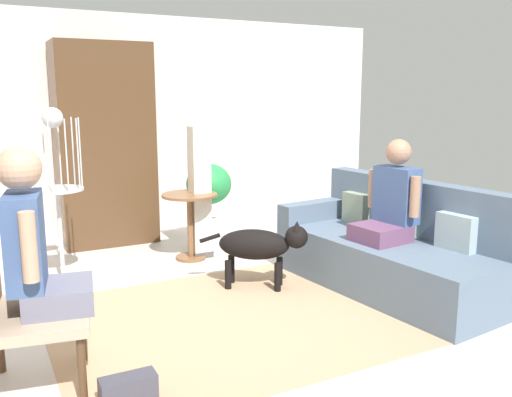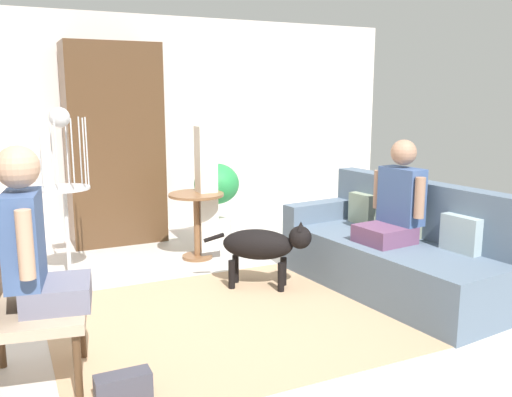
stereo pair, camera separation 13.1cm
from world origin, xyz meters
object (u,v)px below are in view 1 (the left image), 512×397
object	(u,v)px
armchair	(8,294)
round_end_table	(190,215)
dog	(260,245)
couch	(391,251)
armoire_cabinet	(105,145)
person_on_couch	(391,201)
bird_cage_stand	(58,191)
handbag	(128,390)
column_lamp	(200,193)
person_on_armchair	(34,244)
potted_plant	(209,193)

from	to	relation	value
armchair	round_end_table	world-z (taller)	armchair
round_end_table	dog	distance (m)	1.07
couch	armchair	size ratio (longest dim) A/B	2.09
armoire_cabinet	round_end_table	bearing A→B (deg)	-60.81
person_on_couch	bird_cage_stand	size ratio (longest dim) A/B	0.55
armchair	handbag	xyz separation A→B (m)	(0.52, -0.40, -0.49)
person_on_couch	column_lamp	bearing A→B (deg)	123.33
person_on_armchair	handbag	size ratio (longest dim) A/B	3.02
potted_plant	couch	bearing A→B (deg)	-66.57
armchair	handbag	size ratio (longest dim) A/B	3.34
person_on_couch	armoire_cabinet	bearing A→B (deg)	124.12
round_end_table	column_lamp	size ratio (longest dim) A/B	0.50
column_lamp	round_end_table	bearing A→B (deg)	-160.30
dog	column_lamp	world-z (taller)	column_lamp
column_lamp	armoire_cabinet	bearing A→B (deg)	125.37
person_on_couch	handbag	distance (m)	2.59
armchair	round_end_table	distance (m)	2.57
couch	dog	world-z (taller)	couch
person_on_couch	potted_plant	size ratio (longest dim) A/B	0.94
armoire_cabinet	person_on_armchair	bearing A→B (deg)	-109.07
dog	potted_plant	world-z (taller)	potted_plant
handbag	bird_cage_stand	bearing A→B (deg)	90.51
couch	armchair	world-z (taller)	armchair
armchair	dog	world-z (taller)	armchair
armchair	dog	size ratio (longest dim) A/B	1.27
person_on_armchair	dog	size ratio (longest dim) A/B	1.15
couch	potted_plant	xyz separation A→B (m)	(-0.84, 1.95, 0.25)
person_on_couch	armchair	bearing A→B (deg)	-173.60
person_on_armchair	column_lamp	distance (m)	2.61
dog	round_end_table	bearing A→B (deg)	102.56
person_on_couch	round_end_table	distance (m)	1.97
couch	person_on_armchair	size ratio (longest dim) A/B	2.31
couch	armoire_cabinet	distance (m)	3.21
potted_plant	column_lamp	xyz separation A→B (m)	(-0.26, -0.38, 0.09)
potted_plant	armoire_cabinet	xyz separation A→B (m)	(-0.95, 0.60, 0.51)
person_on_couch	handbag	size ratio (longest dim) A/B	2.79
bird_cage_stand	armoire_cabinet	size ratio (longest dim) A/B	0.70
column_lamp	potted_plant	bearing A→B (deg)	56.13
bird_cage_stand	armchair	bearing A→B (deg)	-106.16
column_lamp	handbag	bearing A→B (deg)	-119.86
person_on_armchair	round_end_table	bearing A→B (deg)	50.21
round_end_table	handbag	bearing A→B (deg)	-117.97
bird_cage_stand	potted_plant	bearing A→B (deg)	19.42
couch	armoire_cabinet	size ratio (longest dim) A/B	0.96
bird_cage_stand	column_lamp	xyz separation A→B (m)	(1.36, 0.19, -0.16)
person_on_couch	dog	bearing A→B (deg)	151.24
couch	dog	xyz separation A→B (m)	(-0.99, 0.49, 0.06)
round_end_table	potted_plant	distance (m)	0.58
person_on_armchair	potted_plant	xyz separation A→B (m)	(1.97, 2.33, -0.27)
person_on_couch	couch	bearing A→B (deg)	33.52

